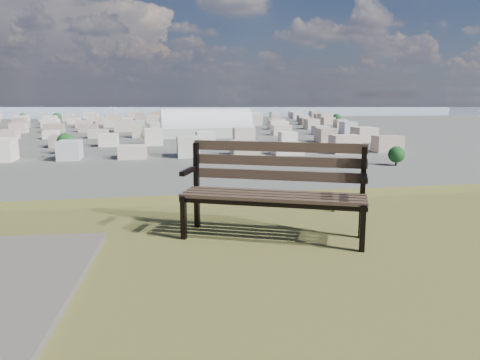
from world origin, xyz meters
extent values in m
cube|color=#453127|center=(1.19, 1.99, 25.49)|extent=(1.87, 0.87, 0.04)
cube|color=#453127|center=(1.24, 2.11, 25.49)|extent=(1.87, 0.87, 0.04)
cube|color=#453127|center=(1.29, 2.23, 25.49)|extent=(1.87, 0.87, 0.04)
cube|color=#453127|center=(1.34, 2.35, 25.49)|extent=(1.87, 0.87, 0.04)
cube|color=#453127|center=(1.38, 2.44, 25.66)|extent=(1.85, 0.82, 0.11)
cube|color=#453127|center=(1.39, 2.46, 25.82)|extent=(1.85, 0.82, 0.11)
cube|color=#453127|center=(1.40, 2.49, 25.98)|extent=(1.85, 0.82, 0.11)
cube|color=black|center=(0.31, 2.34, 25.24)|extent=(0.08, 0.08, 0.49)
cube|color=black|center=(0.49, 2.78, 25.51)|extent=(0.08, 0.08, 1.02)
cube|color=black|center=(0.39, 2.54, 25.45)|extent=(0.27, 0.53, 0.06)
cube|color=black|center=(0.37, 2.49, 25.73)|extent=(0.21, 0.39, 0.05)
cube|color=black|center=(2.05, 1.59, 25.24)|extent=(0.08, 0.08, 0.49)
cube|color=black|center=(2.24, 2.03, 25.51)|extent=(0.08, 0.08, 1.02)
cube|color=black|center=(2.14, 1.80, 25.45)|extent=(0.27, 0.53, 0.06)
cube|color=black|center=(2.12, 1.75, 25.73)|extent=(0.21, 0.39, 0.05)
cube|color=black|center=(1.18, 1.98, 25.44)|extent=(1.85, 0.82, 0.04)
cube|color=black|center=(1.35, 2.36, 25.44)|extent=(1.85, 0.82, 0.04)
cone|color=brown|center=(2.40, 3.20, 25.09)|extent=(0.08, 0.08, 0.18)
cube|color=#B3B3AF|center=(31.91, 294.84, 3.12)|extent=(56.84, 25.32, 6.24)
cylinder|color=white|center=(31.91, 294.84, 6.24)|extent=(56.84, 25.32, 23.72)
cube|color=silver|center=(-60.00, 200.00, 3.50)|extent=(11.00, 11.00, 7.00)
cube|color=beige|center=(-36.00, 200.00, 3.50)|extent=(11.00, 11.00, 7.00)
cube|color=#BEA897|center=(-12.00, 200.00, 3.50)|extent=(11.00, 11.00, 7.00)
cube|color=#AFAFB4|center=(12.00, 200.00, 3.50)|extent=(11.00, 11.00, 7.00)
cube|color=#C0B09C|center=(36.00, 200.00, 3.50)|extent=(11.00, 11.00, 7.00)
cube|color=tan|center=(60.00, 200.00, 3.50)|extent=(11.00, 11.00, 7.00)
cube|color=silver|center=(84.00, 200.00, 3.50)|extent=(11.00, 11.00, 7.00)
cube|color=beige|center=(108.00, 200.00, 3.50)|extent=(11.00, 11.00, 7.00)
cube|color=#BEA897|center=(-72.00, 250.00, 3.50)|extent=(11.00, 11.00, 7.00)
cube|color=#AFAFB4|center=(-48.00, 250.00, 3.50)|extent=(11.00, 11.00, 7.00)
cube|color=#C0B09C|center=(-24.00, 250.00, 3.50)|extent=(11.00, 11.00, 7.00)
cube|color=tan|center=(0.00, 250.00, 3.50)|extent=(11.00, 11.00, 7.00)
cube|color=silver|center=(24.00, 250.00, 3.50)|extent=(11.00, 11.00, 7.00)
cube|color=beige|center=(48.00, 250.00, 3.50)|extent=(11.00, 11.00, 7.00)
cube|color=silver|center=(72.00, 250.00, 3.50)|extent=(11.00, 11.00, 7.00)
cube|color=beige|center=(96.00, 250.00, 3.50)|extent=(11.00, 11.00, 7.00)
cube|color=#BEA897|center=(120.00, 250.00, 3.50)|extent=(11.00, 11.00, 7.00)
cube|color=tan|center=(-84.00, 300.00, 3.50)|extent=(11.00, 11.00, 7.00)
cube|color=silver|center=(-60.00, 300.00, 3.50)|extent=(11.00, 11.00, 7.00)
cube|color=beige|center=(-36.00, 300.00, 3.50)|extent=(11.00, 11.00, 7.00)
cube|color=silver|center=(-12.00, 300.00, 3.50)|extent=(11.00, 11.00, 7.00)
cube|color=beige|center=(12.00, 300.00, 3.50)|extent=(11.00, 11.00, 7.00)
cube|color=#BEA897|center=(36.00, 300.00, 3.50)|extent=(11.00, 11.00, 7.00)
cube|color=#AFAFB4|center=(60.00, 300.00, 3.50)|extent=(11.00, 11.00, 7.00)
cube|color=#C0B09C|center=(84.00, 300.00, 3.50)|extent=(11.00, 11.00, 7.00)
cube|color=tan|center=(108.00, 300.00, 3.50)|extent=(11.00, 11.00, 7.00)
cube|color=silver|center=(132.00, 300.00, 3.50)|extent=(11.00, 11.00, 7.00)
cube|color=beige|center=(-96.00, 350.00, 3.50)|extent=(11.00, 11.00, 7.00)
cube|color=#BEA897|center=(-72.00, 350.00, 3.50)|extent=(11.00, 11.00, 7.00)
cube|color=#AFAFB4|center=(-48.00, 350.00, 3.50)|extent=(11.00, 11.00, 7.00)
cube|color=#C0B09C|center=(-24.00, 350.00, 3.50)|extent=(11.00, 11.00, 7.00)
cube|color=tan|center=(0.00, 350.00, 3.50)|extent=(11.00, 11.00, 7.00)
cube|color=silver|center=(24.00, 350.00, 3.50)|extent=(11.00, 11.00, 7.00)
cube|color=beige|center=(48.00, 350.00, 3.50)|extent=(11.00, 11.00, 7.00)
cube|color=silver|center=(72.00, 350.00, 3.50)|extent=(11.00, 11.00, 7.00)
cube|color=beige|center=(96.00, 350.00, 3.50)|extent=(11.00, 11.00, 7.00)
cube|color=#BEA897|center=(120.00, 350.00, 3.50)|extent=(11.00, 11.00, 7.00)
cube|color=#AFAFB4|center=(144.00, 350.00, 3.50)|extent=(11.00, 11.00, 7.00)
cube|color=silver|center=(-108.00, 400.00, 3.50)|extent=(11.00, 11.00, 7.00)
cube|color=beige|center=(-84.00, 400.00, 3.50)|extent=(11.00, 11.00, 7.00)
cube|color=silver|center=(-60.00, 400.00, 3.50)|extent=(11.00, 11.00, 7.00)
cube|color=beige|center=(-36.00, 400.00, 3.50)|extent=(11.00, 11.00, 7.00)
cube|color=#BEA897|center=(-12.00, 400.00, 3.50)|extent=(11.00, 11.00, 7.00)
cube|color=#AFAFB4|center=(12.00, 400.00, 3.50)|extent=(11.00, 11.00, 7.00)
cube|color=#C0B09C|center=(36.00, 400.00, 3.50)|extent=(11.00, 11.00, 7.00)
cube|color=tan|center=(60.00, 400.00, 3.50)|extent=(11.00, 11.00, 7.00)
cube|color=silver|center=(84.00, 400.00, 3.50)|extent=(11.00, 11.00, 7.00)
cube|color=beige|center=(108.00, 400.00, 3.50)|extent=(11.00, 11.00, 7.00)
cube|color=silver|center=(132.00, 400.00, 3.50)|extent=(11.00, 11.00, 7.00)
cube|color=beige|center=(156.00, 400.00, 3.50)|extent=(11.00, 11.00, 7.00)
cube|color=#C0B09C|center=(-120.00, 450.00, 3.50)|extent=(11.00, 11.00, 7.00)
cube|color=tan|center=(-96.00, 450.00, 3.50)|extent=(11.00, 11.00, 7.00)
cube|color=silver|center=(-72.00, 450.00, 3.50)|extent=(11.00, 11.00, 7.00)
cube|color=beige|center=(-48.00, 450.00, 3.50)|extent=(11.00, 11.00, 7.00)
cube|color=silver|center=(-24.00, 450.00, 3.50)|extent=(11.00, 11.00, 7.00)
cube|color=beige|center=(0.00, 450.00, 3.50)|extent=(11.00, 11.00, 7.00)
cube|color=#BEA897|center=(24.00, 450.00, 3.50)|extent=(11.00, 11.00, 7.00)
cube|color=#AFAFB4|center=(48.00, 450.00, 3.50)|extent=(11.00, 11.00, 7.00)
cube|color=#C0B09C|center=(72.00, 450.00, 3.50)|extent=(11.00, 11.00, 7.00)
cube|color=tan|center=(96.00, 450.00, 3.50)|extent=(11.00, 11.00, 7.00)
cube|color=silver|center=(120.00, 450.00, 3.50)|extent=(11.00, 11.00, 7.00)
cube|color=beige|center=(144.00, 450.00, 3.50)|extent=(11.00, 11.00, 7.00)
cube|color=silver|center=(168.00, 450.00, 3.50)|extent=(11.00, 11.00, 7.00)
cube|color=#AFAFB4|center=(-132.00, 500.00, 3.50)|extent=(11.00, 11.00, 7.00)
cube|color=#C0B09C|center=(-108.00, 500.00, 3.50)|extent=(11.00, 11.00, 7.00)
cube|color=tan|center=(-84.00, 500.00, 3.50)|extent=(11.00, 11.00, 7.00)
cube|color=silver|center=(-60.00, 500.00, 3.50)|extent=(11.00, 11.00, 7.00)
cube|color=beige|center=(-36.00, 500.00, 3.50)|extent=(11.00, 11.00, 7.00)
cube|color=silver|center=(-12.00, 500.00, 3.50)|extent=(11.00, 11.00, 7.00)
cube|color=beige|center=(12.00, 500.00, 3.50)|extent=(11.00, 11.00, 7.00)
cube|color=#BEA897|center=(36.00, 500.00, 3.50)|extent=(11.00, 11.00, 7.00)
cube|color=#AFAFB4|center=(60.00, 500.00, 3.50)|extent=(11.00, 11.00, 7.00)
cube|color=#C0B09C|center=(84.00, 500.00, 3.50)|extent=(11.00, 11.00, 7.00)
cube|color=tan|center=(108.00, 500.00, 3.50)|extent=(11.00, 11.00, 7.00)
cube|color=silver|center=(132.00, 500.00, 3.50)|extent=(11.00, 11.00, 7.00)
cube|color=beige|center=(156.00, 500.00, 3.50)|extent=(11.00, 11.00, 7.00)
cube|color=silver|center=(180.00, 500.00, 3.50)|extent=(11.00, 11.00, 7.00)
cube|color=#AFAFB4|center=(-144.00, 550.00, 3.50)|extent=(11.00, 11.00, 7.00)
cube|color=#C0B09C|center=(-120.00, 550.00, 3.50)|extent=(11.00, 11.00, 7.00)
cube|color=tan|center=(-96.00, 550.00, 3.50)|extent=(11.00, 11.00, 7.00)
cube|color=silver|center=(-72.00, 550.00, 3.50)|extent=(11.00, 11.00, 7.00)
cube|color=beige|center=(-48.00, 550.00, 3.50)|extent=(11.00, 11.00, 7.00)
cube|color=silver|center=(-24.00, 550.00, 3.50)|extent=(11.00, 11.00, 7.00)
cube|color=beige|center=(0.00, 550.00, 3.50)|extent=(11.00, 11.00, 7.00)
cube|color=#BEA897|center=(24.00, 550.00, 3.50)|extent=(11.00, 11.00, 7.00)
cube|color=#AFAFB4|center=(48.00, 550.00, 3.50)|extent=(11.00, 11.00, 7.00)
cube|color=#C0B09C|center=(72.00, 550.00, 3.50)|extent=(11.00, 11.00, 7.00)
cube|color=tan|center=(96.00, 550.00, 3.50)|extent=(11.00, 11.00, 7.00)
cube|color=silver|center=(120.00, 550.00, 3.50)|extent=(11.00, 11.00, 7.00)
cube|color=beige|center=(144.00, 550.00, 3.50)|extent=(11.00, 11.00, 7.00)
cube|color=silver|center=(168.00, 550.00, 3.50)|extent=(11.00, 11.00, 7.00)
cube|color=beige|center=(192.00, 550.00, 3.50)|extent=(11.00, 11.00, 7.00)
cylinder|color=black|center=(90.00, 160.00, 1.05)|extent=(0.80, 0.80, 2.10)
sphere|color=black|center=(90.00, 160.00, 4.20)|extent=(6.30, 6.30, 6.30)
cylinder|color=black|center=(-40.00, 220.00, 1.35)|extent=(0.80, 0.80, 2.70)
sphere|color=black|center=(-40.00, 220.00, 5.40)|extent=(8.10, 8.10, 8.10)
cylinder|color=black|center=(130.00, 280.00, 0.97)|extent=(0.80, 0.80, 1.95)
sphere|color=black|center=(130.00, 280.00, 3.90)|extent=(5.85, 5.85, 5.85)
cylinder|color=black|center=(60.00, 400.00, 1.12)|extent=(0.80, 0.80, 2.25)
sphere|color=black|center=(60.00, 400.00, 4.50)|extent=(6.75, 6.75, 6.75)
cylinder|color=black|center=(-90.00, 460.00, 1.43)|extent=(0.80, 0.80, 2.85)
sphere|color=black|center=(-90.00, 460.00, 5.70)|extent=(8.55, 8.55, 8.55)
cylinder|color=black|center=(-130.00, 500.00, 1.20)|extent=(0.80, 0.80, 2.40)
sphere|color=black|center=(-130.00, 500.00, 4.80)|extent=(7.20, 7.20, 7.20)
cylinder|color=black|center=(40.00, 300.00, 1.05)|extent=(0.80, 0.80, 2.10)
sphere|color=black|center=(40.00, 300.00, 4.20)|extent=(6.30, 6.30, 6.30)
cylinder|color=black|center=(170.00, 420.00, 1.27)|extent=(0.80, 0.80, 2.55)
sphere|color=black|center=(170.00, 420.00, 5.10)|extent=(7.65, 7.65, 7.65)
cube|color=#8D9CB4|center=(0.00, 900.00, 0.00)|extent=(2400.00, 700.00, 0.12)
cube|color=#8FA1B1|center=(-400.00, 1350.00, 27.50)|extent=(600.00, 220.00, 55.00)
cube|color=#8FA1B1|center=(150.00, 1390.00, 22.50)|extent=(700.00, 220.00, 45.00)
cube|color=#8FA1B1|center=(650.00, 1430.00, 30.00)|extent=(500.00, 220.00, 60.00)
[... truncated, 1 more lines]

